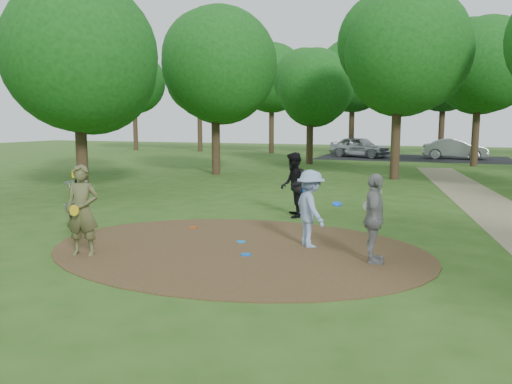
% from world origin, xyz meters
% --- Properties ---
extents(ground, '(100.00, 100.00, 0.00)m').
position_xyz_m(ground, '(0.00, 0.00, 0.00)').
color(ground, '#2D5119').
rests_on(ground, ground).
extents(dirt_clearing, '(8.40, 8.40, 0.02)m').
position_xyz_m(dirt_clearing, '(0.00, 0.00, 0.01)').
color(dirt_clearing, '#47301C').
rests_on(dirt_clearing, ground).
extents(parking_lot, '(14.00, 8.00, 0.01)m').
position_xyz_m(parking_lot, '(2.00, 30.00, 0.00)').
color(parking_lot, black).
rests_on(parking_lot, ground).
extents(player_observer_with_disc, '(0.78, 0.62, 1.89)m').
position_xyz_m(player_observer_with_disc, '(-2.78, -1.57, 0.94)').
color(player_observer_with_disc, brown).
rests_on(player_observer_with_disc, ground).
extents(player_throwing_with_disc, '(1.32, 1.26, 1.72)m').
position_xyz_m(player_throwing_with_disc, '(1.44, 0.75, 0.86)').
color(player_throwing_with_disc, '#8DA5D2').
rests_on(player_throwing_with_disc, ground).
extents(player_walking_with_disc, '(0.97, 1.10, 1.88)m').
position_xyz_m(player_walking_with_disc, '(0.11, 4.00, 0.94)').
color(player_walking_with_disc, black).
rests_on(player_walking_with_disc, ground).
extents(player_waiting_with_disc, '(0.58, 1.09, 1.77)m').
position_xyz_m(player_waiting_with_disc, '(2.92, -0.06, 0.89)').
color(player_waiting_with_disc, gray).
rests_on(player_waiting_with_disc, ground).
extents(disc_ground_cyan, '(0.22, 0.22, 0.02)m').
position_xyz_m(disc_ground_cyan, '(-0.12, 0.55, 0.03)').
color(disc_ground_cyan, '#1A80D0').
rests_on(disc_ground_cyan, dirt_clearing).
extents(disc_ground_blue, '(0.22, 0.22, 0.02)m').
position_xyz_m(disc_ground_blue, '(0.39, -0.44, 0.03)').
color(disc_ground_blue, blue).
rests_on(disc_ground_blue, dirt_clearing).
extents(disc_ground_red, '(0.22, 0.22, 0.02)m').
position_xyz_m(disc_ground_red, '(-1.88, 1.57, 0.03)').
color(disc_ground_red, '#B44212').
rests_on(disc_ground_red, dirt_clearing).
extents(car_left, '(5.05, 3.42, 1.60)m').
position_xyz_m(car_left, '(-1.92, 29.57, 0.80)').
color(car_left, '#A3A3AA').
rests_on(car_left, ground).
extents(car_right, '(4.56, 1.62, 1.50)m').
position_xyz_m(car_right, '(5.02, 30.00, 0.75)').
color(car_right, '#96979D').
rests_on(car_right, ground).
extents(disc_golf_basket, '(0.63, 0.63, 1.54)m').
position_xyz_m(disc_golf_basket, '(-4.50, 0.30, 0.87)').
color(disc_golf_basket, black).
rests_on(disc_golf_basket, ground).
extents(tree_ring, '(36.69, 45.18, 8.80)m').
position_xyz_m(tree_ring, '(1.32, 8.83, 5.18)').
color(tree_ring, '#332316').
rests_on(tree_ring, ground).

